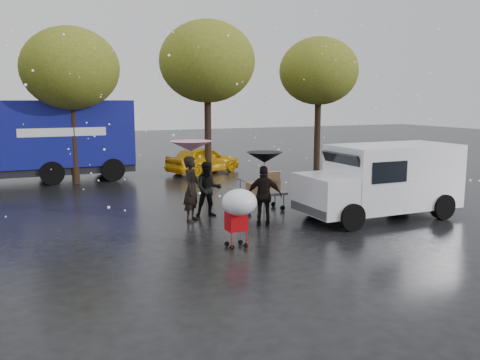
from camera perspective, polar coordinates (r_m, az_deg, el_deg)
name	(u,v)px	position (r m, az deg, el deg)	size (l,w,h in m)	color
ground	(249,229)	(14.06, 1.06, -5.57)	(90.00, 90.00, 0.00)	black
person_pink	(192,189)	(14.91, -5.45, -1.00)	(0.70, 0.46, 1.92)	black
person_middle	(208,189)	(15.48, -3.58, -1.03)	(0.82, 0.64, 1.69)	black
person_black	(264,196)	(14.33, 2.73, -1.79)	(1.00, 0.42, 1.71)	black
umbrella_pink	(191,146)	(14.74, -5.53, 3.79)	(1.22, 1.22, 2.36)	#4C4C4C
umbrella_black	(264,158)	(14.17, 2.76, 2.54)	(1.02, 1.02, 2.10)	#4C4C4C
vendor_cart	(264,188)	(16.36, 2.71, -0.89)	(1.52, 0.80, 1.27)	slate
shopping_cart	(239,206)	(12.03, -0.13, -2.89)	(0.84, 0.84, 1.46)	red
white_van	(383,179)	(15.89, 15.76, 0.06)	(4.91, 2.18, 2.20)	white
blue_truck	(40,141)	(23.54, -21.52, 4.08)	(8.30, 2.60, 3.50)	navy
box_ground_near	(333,209)	(15.89, 10.43, -3.17)	(0.50, 0.40, 0.45)	brown
box_ground_far	(335,210)	(15.87, 10.66, -3.35)	(0.47, 0.37, 0.37)	brown
yellow_taxi	(203,160)	(24.64, -4.16, 2.30)	(1.55, 3.84, 1.31)	#E4A40C
tree_row	(143,65)	(23.00, -10.82, 12.59)	(21.60, 4.40, 7.12)	black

